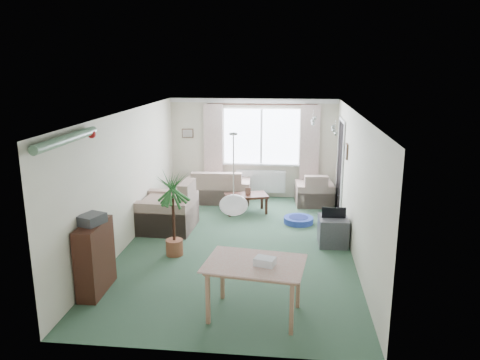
# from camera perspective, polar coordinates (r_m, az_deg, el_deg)

# --- Properties ---
(ground) EXTENTS (6.50, 6.50, 0.00)m
(ground) POSITION_cam_1_polar(r_m,az_deg,el_deg) (8.55, -0.22, -7.98)
(ground) COLOR #30503B
(window) EXTENTS (1.80, 0.03, 1.30)m
(window) POSITION_cam_1_polar(r_m,az_deg,el_deg) (11.26, 2.63, 5.32)
(window) COLOR white
(curtain_rod) EXTENTS (2.60, 0.03, 0.03)m
(curtain_rod) POSITION_cam_1_polar(r_m,az_deg,el_deg) (11.09, 2.64, 9.19)
(curtain_rod) COLOR black
(curtain_left) EXTENTS (0.45, 0.08, 2.00)m
(curtain_left) POSITION_cam_1_polar(r_m,az_deg,el_deg) (11.33, -3.25, 4.18)
(curtain_left) COLOR beige
(curtain_right) EXTENTS (0.45, 0.08, 2.00)m
(curtain_right) POSITION_cam_1_polar(r_m,az_deg,el_deg) (11.19, 8.48, 3.93)
(curtain_right) COLOR beige
(radiator) EXTENTS (1.20, 0.10, 0.55)m
(radiator) POSITION_cam_1_polar(r_m,az_deg,el_deg) (11.44, 2.55, -0.16)
(radiator) COLOR white
(doorway) EXTENTS (0.03, 0.95, 2.00)m
(doorway) POSITION_cam_1_polar(r_m,az_deg,el_deg) (10.38, 12.12, 1.45)
(doorway) COLOR black
(pendant_lamp) EXTENTS (0.36, 0.36, 0.36)m
(pendant_lamp) POSITION_cam_1_polar(r_m,az_deg,el_deg) (5.88, -0.78, -3.07)
(pendant_lamp) COLOR white
(tinsel_garland) EXTENTS (1.60, 1.60, 0.12)m
(tinsel_garland) POSITION_cam_1_polar(r_m,az_deg,el_deg) (6.31, -20.35, 4.69)
(tinsel_garland) COLOR #196626
(bauble_cluster_a) EXTENTS (0.20, 0.20, 0.20)m
(bauble_cluster_a) POSITION_cam_1_polar(r_m,az_deg,el_deg) (8.84, 8.90, 7.47)
(bauble_cluster_a) COLOR silver
(bauble_cluster_b) EXTENTS (0.20, 0.20, 0.20)m
(bauble_cluster_b) POSITION_cam_1_polar(r_m,az_deg,el_deg) (7.68, 11.54, 6.36)
(bauble_cluster_b) COLOR silver
(wall_picture_back) EXTENTS (0.28, 0.03, 0.22)m
(wall_picture_back) POSITION_cam_1_polar(r_m,az_deg,el_deg) (11.50, -6.40, 5.68)
(wall_picture_back) COLOR brown
(wall_picture_right) EXTENTS (0.03, 0.24, 0.30)m
(wall_picture_right) POSITION_cam_1_polar(r_m,az_deg,el_deg) (9.29, 12.86, 3.42)
(wall_picture_right) COLOR brown
(sofa) EXTENTS (1.57, 0.89, 0.76)m
(sofa) POSITION_cam_1_polar(r_m,az_deg,el_deg) (11.13, -2.72, -0.67)
(sofa) COLOR beige
(sofa) RESTS_ON ground
(armchair_corner) EXTENTS (0.90, 0.85, 0.75)m
(armchair_corner) POSITION_cam_1_polar(r_m,az_deg,el_deg) (10.99, 9.04, -1.05)
(armchair_corner) COLOR #C8AE97
(armchair_corner) RESTS_ON ground
(armchair_left) EXTENTS (1.07, 1.13, 0.98)m
(armchair_left) POSITION_cam_1_polar(r_m,az_deg,el_deg) (9.35, -8.90, -3.04)
(armchair_left) COLOR beige
(armchair_left) RESTS_ON ground
(coffee_table) EXTENTS (1.02, 0.76, 0.41)m
(coffee_table) POSITION_cam_1_polar(r_m,az_deg,el_deg) (10.31, 0.75, -2.89)
(coffee_table) COLOR black
(coffee_table) RESTS_ON ground
(photo_frame) EXTENTS (0.12, 0.03, 0.16)m
(photo_frame) POSITION_cam_1_polar(r_m,az_deg,el_deg) (10.22, 0.98, -1.37)
(photo_frame) COLOR brown
(photo_frame) RESTS_ON coffee_table
(bookshelf) EXTENTS (0.29, 0.85, 1.03)m
(bookshelf) POSITION_cam_1_polar(r_m,az_deg,el_deg) (7.07, -17.25, -9.05)
(bookshelf) COLOR black
(bookshelf) RESTS_ON ground
(hifi_box) EXTENTS (0.38, 0.42, 0.14)m
(hifi_box) POSITION_cam_1_polar(r_m,az_deg,el_deg) (6.86, -17.67, -4.59)
(hifi_box) COLOR #38393D
(hifi_box) RESTS_ON bookshelf
(houseplant) EXTENTS (0.73, 0.73, 1.47)m
(houseplant) POSITION_cam_1_polar(r_m,az_deg,el_deg) (7.99, -8.13, -4.14)
(houseplant) COLOR #1A4E1D
(houseplant) RESTS_ON ground
(dining_table) EXTENTS (1.25, 0.92, 0.72)m
(dining_table) POSITION_cam_1_polar(r_m,az_deg,el_deg) (6.22, 1.79, -13.24)
(dining_table) COLOR #A9775B
(dining_table) RESTS_ON ground
(gift_box) EXTENTS (0.29, 0.24, 0.12)m
(gift_box) POSITION_cam_1_polar(r_m,az_deg,el_deg) (5.97, 3.06, -9.97)
(gift_box) COLOR white
(gift_box) RESTS_ON dining_table
(tv_cube) EXTENTS (0.53, 0.58, 0.51)m
(tv_cube) POSITION_cam_1_polar(r_m,az_deg,el_deg) (8.68, 11.25, -6.13)
(tv_cube) COLOR #313135
(tv_cube) RESTS_ON ground
(pet_bed) EXTENTS (0.79, 0.79, 0.12)m
(pet_bed) POSITION_cam_1_polar(r_m,az_deg,el_deg) (9.76, 7.14, -4.87)
(pet_bed) COLOR navy
(pet_bed) RESTS_ON ground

